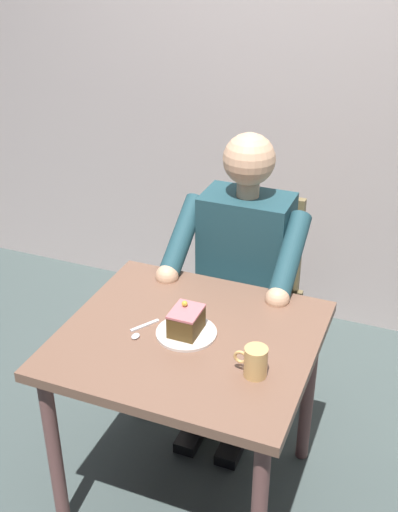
{
  "coord_description": "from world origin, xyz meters",
  "views": [
    {
      "loc": [
        -0.69,
        1.62,
        1.99
      ],
      "look_at": [
        0.0,
        -0.1,
        0.98
      ],
      "focal_mm": 44.85,
      "sensor_mm": 36.0,
      "label": 1
    }
  ],
  "objects_px": {
    "dining_table": "(189,358)",
    "chair": "(250,288)",
    "cake_slice": "(187,320)",
    "dessert_spoon": "(140,331)",
    "coffee_cup": "(255,361)",
    "seated_person": "(239,279)"
  },
  "relations": [
    {
      "from": "dining_table",
      "to": "seated_person",
      "type": "distance_m",
      "value": 0.53
    },
    {
      "from": "dessert_spoon",
      "to": "coffee_cup",
      "type": "bearing_deg",
      "value": 170.64
    },
    {
      "from": "dining_table",
      "to": "dessert_spoon",
      "type": "height_order",
      "value": "dessert_spoon"
    },
    {
      "from": "chair",
      "to": "cake_slice",
      "type": "xyz_separation_m",
      "value": [
        0.01,
        0.7,
        0.27
      ]
    },
    {
      "from": "dining_table",
      "to": "cake_slice",
      "type": "height_order",
      "value": "cake_slice"
    },
    {
      "from": "chair",
      "to": "seated_person",
      "type": "bearing_deg",
      "value": 90.0
    },
    {
      "from": "chair",
      "to": "dessert_spoon",
      "type": "height_order",
      "value": "chair"
    },
    {
      "from": "seated_person",
      "to": "dessert_spoon",
      "type": "height_order",
      "value": "seated_person"
    },
    {
      "from": "chair",
      "to": "coffee_cup",
      "type": "bearing_deg",
      "value": 108.07
    },
    {
      "from": "dining_table",
      "to": "dessert_spoon",
      "type": "relative_size",
      "value": 6.15
    },
    {
      "from": "dining_table",
      "to": "dessert_spoon",
      "type": "xyz_separation_m",
      "value": [
        0.16,
        0.05,
        0.1
      ]
    },
    {
      "from": "chair",
      "to": "coffee_cup",
      "type": "distance_m",
      "value": 0.91
    },
    {
      "from": "dining_table",
      "to": "chair",
      "type": "relative_size",
      "value": 0.92
    },
    {
      "from": "coffee_cup",
      "to": "dining_table",
      "type": "bearing_deg",
      "value": -23.78
    },
    {
      "from": "seated_person",
      "to": "cake_slice",
      "type": "relative_size",
      "value": 10.35
    },
    {
      "from": "dessert_spoon",
      "to": "cake_slice",
      "type": "bearing_deg",
      "value": -161.12
    },
    {
      "from": "dining_table",
      "to": "seated_person",
      "type": "bearing_deg",
      "value": -90.0
    },
    {
      "from": "cake_slice",
      "to": "dessert_spoon",
      "type": "xyz_separation_m",
      "value": [
        0.15,
        0.05,
        -0.05
      ]
    },
    {
      "from": "dining_table",
      "to": "coffee_cup",
      "type": "distance_m",
      "value": 0.33
    },
    {
      "from": "seated_person",
      "to": "coffee_cup",
      "type": "height_order",
      "value": "seated_person"
    },
    {
      "from": "dining_table",
      "to": "dessert_spoon",
      "type": "distance_m",
      "value": 0.2
    },
    {
      "from": "dining_table",
      "to": "chair",
      "type": "height_order",
      "value": "chair"
    }
  ]
}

